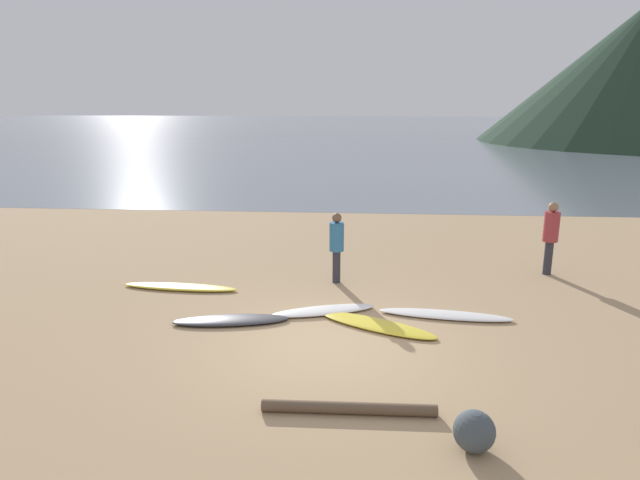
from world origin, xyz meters
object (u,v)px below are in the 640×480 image
driftwood_log (349,408)px  surfboard_0 (180,287)px  surfboard_1 (231,320)px  surfboard_2 (323,310)px  surfboard_4 (446,315)px  person_0 (551,232)px  beach_rock_far (474,431)px  surfboard_3 (377,325)px  person_1 (337,242)px

driftwood_log → surfboard_0: bearing=129.1°
surfboard_1 → surfboard_2: surfboard_1 is taller
surfboard_1 → surfboard_4: size_ratio=0.86×
person_0 → beach_rock_far: bearing=-29.2°
surfboard_2 → person_0: 5.84m
surfboard_2 → beach_rock_far: bearing=-82.7°
surfboard_3 → surfboard_4: 1.42m
person_1 → surfboard_4: bearing=43.3°
person_1 → beach_rock_far: (1.89, -5.99, -0.68)m
person_0 → driftwood_log: (-4.46, -6.29, -0.93)m
surfboard_0 → driftwood_log: driftwood_log is taller
surfboard_3 → person_0: person_0 is taller
surfboard_1 → surfboard_2: bearing=10.3°
surfboard_1 → person_0: person_0 is taller
surfboard_3 → person_0: size_ratio=1.33×
surfboard_3 → surfboard_4: bearing=50.9°
surfboard_0 → driftwood_log: (3.75, -4.63, 0.04)m
surfboard_0 → surfboard_1: bearing=-45.0°
person_0 → surfboard_0: bearing=-84.6°
surfboard_2 → surfboard_4: surfboard_2 is taller
surfboard_4 → beach_rock_far: beach_rock_far is taller
surfboard_1 → surfboard_4: 4.01m
driftwood_log → beach_rock_far: (1.47, -0.67, 0.17)m
surfboard_3 → person_1: person_1 is taller
surfboard_3 → person_1: bearing=136.1°
person_1 → surfboard_1: bearing=-42.3°
beach_rock_far → surfboard_0: bearing=134.6°
surfboard_4 → driftwood_log: bearing=-109.5°
surfboard_3 → beach_rock_far: 3.70m
surfboard_0 → person_1: size_ratio=1.61×
surfboard_1 → beach_rock_far: size_ratio=4.29×
surfboard_0 → driftwood_log: 5.96m
surfboard_4 → surfboard_3: bearing=-148.9°
surfboard_1 → surfboard_0: bearing=121.1°
beach_rock_far → surfboard_4: bearing=86.4°
surfboard_2 → surfboard_1: bearing=-178.9°
driftwood_log → beach_rock_far: 1.63m
surfboard_1 → person_0: 7.58m
surfboard_3 → surfboard_0: bearing=-175.8°
surfboard_1 → beach_rock_far: beach_rock_far is taller
surfboard_3 → person_0: 5.36m
person_1 → person_0: bearing=95.6°
beach_rock_far → person_1: bearing=107.5°
surfboard_1 → person_1: 3.17m
surfboard_1 → surfboard_4: surfboard_1 is taller
surfboard_2 → person_1: size_ratio=1.29×
surfboard_0 → beach_rock_far: (5.23, -5.30, 0.20)m
surfboard_0 → surfboard_1: 2.32m
surfboard_2 → person_1: person_1 is taller
surfboard_4 → beach_rock_far: size_ratio=5.01×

